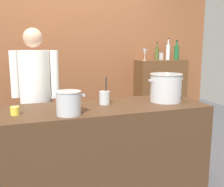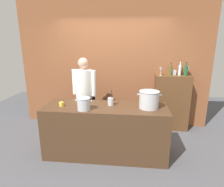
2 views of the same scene
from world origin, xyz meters
name	(u,v)px [view 1 (image 1 of 2)]	position (x,y,z in m)	size (l,w,h in m)	color
brick_back_panel	(70,43)	(0.00, 1.40, 1.50)	(4.40, 0.10, 3.00)	brown
prep_counter	(99,151)	(0.00, 0.00, 0.45)	(2.10, 0.70, 0.90)	#472D1C
bar_cabinet	(160,101)	(1.34, 1.19, 0.63)	(0.76, 0.32, 1.25)	brown
chef	(36,91)	(-0.53, 0.68, 0.96)	(0.52, 0.39, 1.66)	black
stockpot_large	(166,88)	(0.72, 0.00, 1.04)	(0.39, 0.33, 0.29)	#B7BABF
stockpot_small	(69,103)	(-0.32, -0.20, 1.00)	(0.28, 0.21, 0.20)	#B7BABF
utensil_crock	(105,97)	(0.08, 0.08, 0.97)	(0.10, 0.10, 0.27)	#B7BABF
butter_jar	(15,111)	(-0.75, -0.07, 0.94)	(0.07, 0.07, 0.07)	yellow
wine_bottle_green	(176,52)	(1.58, 1.15, 1.36)	(0.07, 0.07, 0.29)	#1E592D
wine_bottle_clear	(168,52)	(1.47, 1.22, 1.37)	(0.06, 0.06, 0.32)	silver
wine_bottle_olive	(157,53)	(1.27, 1.21, 1.36)	(0.06, 0.06, 0.27)	#475123
wine_glass_wide	(177,51)	(1.63, 1.24, 1.38)	(0.08, 0.08, 0.18)	silver
wine_glass_tall	(145,52)	(1.06, 1.18, 1.37)	(0.07, 0.07, 0.17)	silver
spice_tin_silver	(160,56)	(1.37, 1.29, 1.30)	(0.08, 0.08, 0.10)	#B2B2B7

